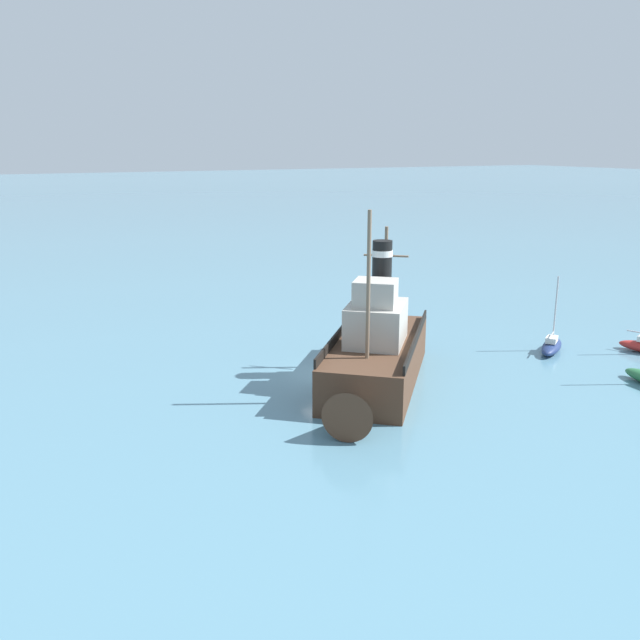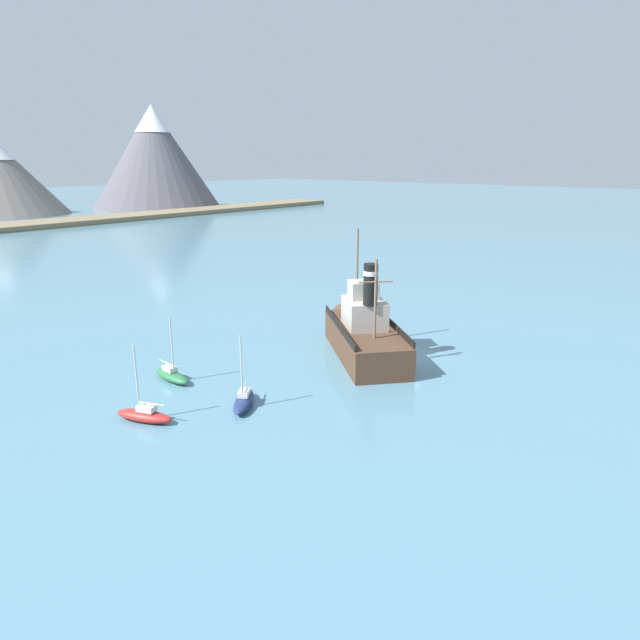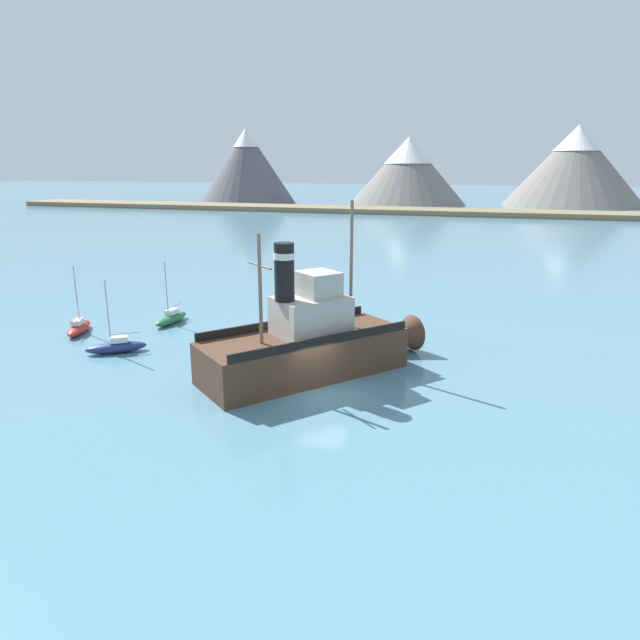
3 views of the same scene
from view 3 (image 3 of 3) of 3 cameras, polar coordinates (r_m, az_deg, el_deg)
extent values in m
plane|color=teal|center=(30.89, 0.33, -7.31)|extent=(600.00, 600.00, 0.00)
cone|color=#56545B|center=(179.68, -7.33, 15.04)|extent=(29.11, 29.11, 21.86)
cone|color=white|center=(179.82, -7.43, 17.65)|extent=(7.72, 7.72, 5.52)
cone|color=slate|center=(174.63, 8.79, 14.52)|extent=(34.16, 34.16, 19.08)
cone|color=white|center=(174.65, 8.88, 16.43)|extent=(14.06, 14.06, 7.48)
cone|color=slate|center=(181.18, 24.15, 13.88)|extent=(38.36, 38.36, 22.01)
cone|color=white|center=(181.29, 24.42, 16.25)|extent=(12.85, 12.85, 7.02)
cube|color=#7A6B4C|center=(141.45, 13.57, 10.46)|extent=(240.00, 12.00, 1.20)
cube|color=#4C3323|center=(33.03, -1.63, -3.54)|extent=(11.12, 11.99, 2.40)
cone|color=#4C3323|center=(37.10, 7.90, -1.53)|extent=(3.35, 3.35, 2.35)
cube|color=#B2ADA3|center=(32.61, -0.91, 0.44)|extent=(4.88, 4.99, 2.20)
cube|color=#B2ADA3|center=(32.45, -0.18, 3.63)|extent=(2.97, 2.95, 1.40)
cylinder|color=black|center=(31.16, -3.59, 4.79)|extent=(1.10, 1.10, 3.20)
cylinder|color=silver|center=(31.01, -3.62, 6.42)|extent=(1.16, 1.16, 0.35)
cylinder|color=#75604C|center=(33.57, 3.14, 5.49)|extent=(0.20, 0.20, 7.50)
cylinder|color=#75604C|center=(30.63, -6.01, 3.02)|extent=(0.20, 0.20, 6.00)
cylinder|color=#75604C|center=(30.37, -6.08, 5.45)|extent=(2.06, 1.78, 0.12)
cube|color=black|center=(34.38, -3.52, -0.27)|extent=(7.47, 8.76, 0.50)
cube|color=black|center=(30.85, 0.44, -2.09)|extent=(7.47, 8.76, 0.50)
ellipsoid|color=navy|center=(39.39, -19.70, -2.60)|extent=(3.72, 3.13, 0.70)
cube|color=silver|center=(39.24, -19.48, -1.84)|extent=(1.27, 1.16, 0.36)
cylinder|color=#B7B7BC|center=(38.75, -20.47, 0.81)|extent=(0.10, 0.10, 4.20)
cylinder|color=#B7B7BC|center=(39.13, -18.95, -1.27)|extent=(1.50, 1.12, 0.08)
ellipsoid|color=#B22823|center=(44.92, -22.97, -0.76)|extent=(2.42, 3.94, 0.70)
cube|color=silver|center=(44.60, -23.12, -0.18)|extent=(1.00, 1.26, 0.36)
cylinder|color=#B7B7BC|center=(44.62, -23.19, 2.37)|extent=(0.10, 0.10, 4.20)
cylinder|color=#B7B7BC|center=(44.14, -23.33, 0.14)|extent=(0.74, 1.70, 0.08)
ellipsoid|color=#286B3D|center=(45.31, -14.68, 0.11)|extent=(1.30, 3.85, 0.70)
cube|color=silver|center=(45.34, -14.59, 0.82)|extent=(0.70, 1.13, 0.36)
cylinder|color=#B7B7BC|center=(44.50, -15.11, 3.06)|extent=(0.10, 0.10, 4.20)
cylinder|color=#B7B7BC|center=(45.57, -14.34, 1.39)|extent=(0.18, 1.80, 0.08)
camera|label=1|loc=(61.12, 26.27, 14.90)|focal=38.00mm
camera|label=2|loc=(45.93, -69.68, 9.99)|focal=32.00mm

